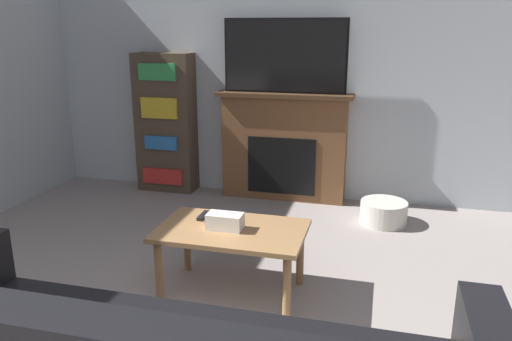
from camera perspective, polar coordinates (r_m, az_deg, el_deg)
The scene contains 8 objects.
wall_back at distance 4.89m, azimuth 5.08°, elevation 12.48°, with size 6.11×0.06×2.70m.
fireplace at distance 4.89m, azimuth 3.20°, elevation 2.80°, with size 1.30×0.28×1.05m.
tv at distance 4.75m, azimuth 3.31°, elevation 12.93°, with size 1.16×0.03×0.68m.
coffee_table at distance 3.15m, azimuth -2.79°, elevation -7.66°, with size 0.92×0.57×0.44m.
tissue_box at distance 3.10m, azimuth -3.56°, elevation -5.83°, with size 0.22×0.12×0.10m.
remote_control at distance 3.31m, azimuth -6.03°, elevation -5.15°, with size 0.04×0.15×0.02m.
bookshelf at distance 5.21m, azimuth -10.28°, elevation 5.35°, with size 0.59×0.29×1.41m.
storage_basket at distance 4.49m, azimuth 14.37°, elevation -4.66°, with size 0.40×0.40×0.20m.
Camera 1 is at (0.81, -0.70, 1.65)m, focal length 35.00 mm.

